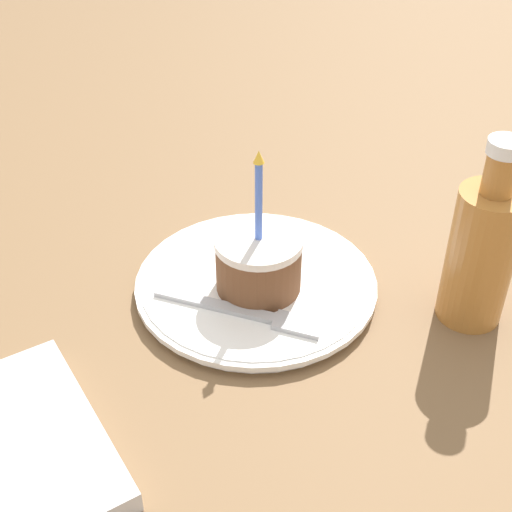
% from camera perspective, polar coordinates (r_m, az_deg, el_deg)
% --- Properties ---
extents(ground_plane, '(2.40, 2.40, 0.04)m').
position_cam_1_polar(ground_plane, '(0.75, 0.19, -2.65)').
color(ground_plane, brown).
rests_on(ground_plane, ground).
extents(plate, '(0.24, 0.24, 0.01)m').
position_cam_1_polar(plate, '(0.71, 0.00, -2.27)').
color(plate, white).
rests_on(plate, ground_plane).
extents(cake_slice, '(0.08, 0.08, 0.15)m').
position_cam_1_polar(cake_slice, '(0.68, 0.20, -0.46)').
color(cake_slice, brown).
rests_on(cake_slice, plate).
extents(fork, '(0.12, 0.14, 0.00)m').
position_cam_1_polar(fork, '(0.66, -0.53, -4.59)').
color(fork, '#B2B2B7').
rests_on(fork, plate).
extents(bottle, '(0.06, 0.06, 0.19)m').
position_cam_1_polar(bottle, '(0.67, 17.61, 0.40)').
color(bottle, '#B27233').
rests_on(bottle, ground_plane).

